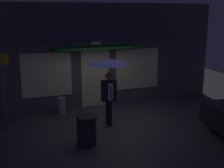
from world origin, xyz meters
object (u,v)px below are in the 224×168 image
at_px(person_with_umbrella, 109,72).
at_px(street_sign_post, 4,87).
at_px(sidewalk_bollard, 61,106).
at_px(trash_bin, 87,130).

xyz_separation_m(person_with_umbrella, street_sign_post, (-3.10, 0.65, -0.35)).
relative_size(street_sign_post, sidewalk_bollard, 4.07).
height_order(person_with_umbrella, street_sign_post, street_sign_post).
bearing_deg(trash_bin, person_with_umbrella, 47.88).
xyz_separation_m(person_with_umbrella, trash_bin, (-1.07, -1.18, -1.32)).
bearing_deg(person_with_umbrella, street_sign_post, 172.70).
xyz_separation_m(person_with_umbrella, sidewalk_bollard, (-1.23, 1.63, -1.44)).
bearing_deg(trash_bin, street_sign_post, 137.97).
distance_m(person_with_umbrella, sidewalk_bollard, 2.50).
bearing_deg(street_sign_post, sidewalk_bollard, 27.55).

